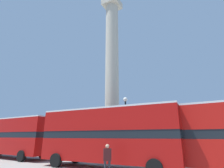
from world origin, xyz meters
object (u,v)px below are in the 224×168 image
bus_c (12,136)px  street_lamp (126,124)px  monument_column (112,91)px  bus_b (107,134)px  pedestrian_near_lamp (107,158)px

bus_c → street_lamp: (12.70, 2.97, 1.01)m
monument_column → bus_b: size_ratio=2.07×
street_lamp → bus_b: bearing=-89.9°
monument_column → bus_c: monument_column is taller
bus_b → pedestrian_near_lamp: bus_b is taller
bus_c → bus_b: bearing=-1.3°
bus_c → street_lamp: size_ratio=1.89×
bus_c → pedestrian_near_lamp: (14.08, -2.99, -1.30)m
bus_b → street_lamp: street_lamp is taller
monument_column → bus_b: bearing=-64.5°
bus_b → bus_c: 12.72m
monument_column → pedestrian_near_lamp: (4.50, -8.94, -6.68)m
bus_b → bus_c: bus_b is taller
monument_column → street_lamp: size_ratio=3.75×
monument_column → pedestrian_near_lamp: 12.03m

